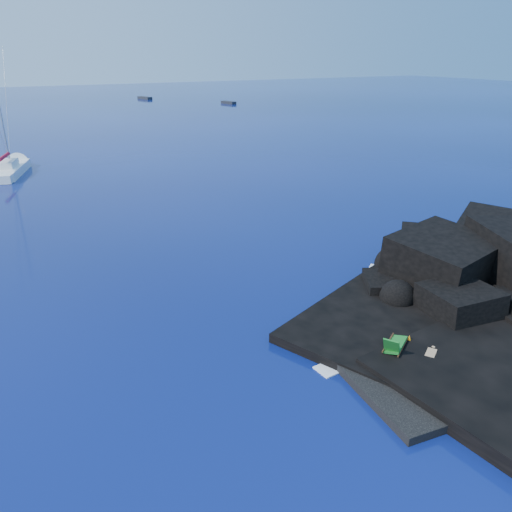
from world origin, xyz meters
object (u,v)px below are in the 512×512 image
at_px(distant_boat_a, 145,99).
at_px(distant_boat_b, 229,104).
at_px(deck_chair, 396,340).
at_px(sunbather, 431,354).
at_px(sailboat, 11,174).
at_px(marker_cone, 409,340).

distance_m(distant_boat_a, distant_boat_b, 26.77).
height_order(deck_chair, distant_boat_b, deck_chair).
bearing_deg(sunbather, sailboat, 73.10).
bearing_deg(sailboat, deck_chair, -58.46).
bearing_deg(marker_cone, sailboat, 105.41).
xyz_separation_m(sailboat, deck_chair, (11.59, -45.33, 0.95)).
height_order(distant_boat_a, distant_boat_b, distant_boat_a).
xyz_separation_m(marker_cone, distant_boat_a, (26.58, 126.09, -0.61)).
xyz_separation_m(sunbather, distant_boat_a, (26.49, 127.24, -0.53)).
bearing_deg(distant_boat_a, marker_cone, -119.74).
bearing_deg(sailboat, distant_boat_a, 81.42).
bearing_deg(sunbather, distant_boat_a, 46.19).
bearing_deg(distant_boat_a, sunbather, -119.60).
bearing_deg(sunbather, deck_chair, 100.80).
bearing_deg(deck_chair, distant_boat_a, 45.66).
xyz_separation_m(deck_chair, sunbather, (0.97, -1.04, -0.42)).
bearing_deg(distant_boat_b, sailboat, -146.26).
bearing_deg(sunbather, distant_boat_b, 36.59).
distance_m(sailboat, distant_boat_a, 89.81).
bearing_deg(distant_boat_a, distant_boat_b, -75.14).
distance_m(deck_chair, marker_cone, 0.95).
xyz_separation_m(sailboat, sunbather, (12.56, -46.37, 0.53)).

